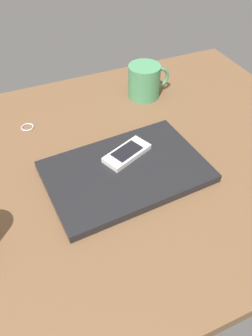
{
  "coord_description": "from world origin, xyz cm",
  "views": [
    {
      "loc": [
        -14.68,
        -51.83,
        54.91
      ],
      "look_at": [
        6.0,
        -4.89,
        5.0
      ],
      "focal_mm": 35.67,
      "sensor_mm": 36.0,
      "label": 1
    }
  ],
  "objects": [
    {
      "name": "coffee_mug",
      "position": [
        23.67,
        22.28,
        7.61
      ],
      "size": [
        12.29,
        8.87,
        9.22
      ],
      "color": "#4C9360",
      "rests_on": "desk_surface"
    },
    {
      "name": "key_ring",
      "position": [
        -10.21,
        20.62,
        3.18
      ],
      "size": [
        3.22,
        3.22,
        0.36
      ],
      "primitive_type": "torus",
      "color": "silver",
      "rests_on": "desk_surface"
    },
    {
      "name": "laptop_closed",
      "position": [
        6.0,
        -4.89,
        3.92
      ],
      "size": [
        35.25,
        24.23,
        1.84
      ],
      "primitive_type": "cube",
      "rotation": [
        0.0,
        0.0,
        0.06
      ],
      "color": "black",
      "rests_on": "desk_surface"
    },
    {
      "name": "cell_phone_on_laptop",
      "position": [
        7.91,
        -1.07,
        5.46
      ],
      "size": [
        12.06,
        8.71,
        1.32
      ],
      "color": "silver",
      "rests_on": "laptop_closed"
    },
    {
      "name": "desk_surface",
      "position": [
        0.0,
        0.0,
        1.5
      ],
      "size": [
        120.0,
        80.0,
        3.0
      ],
      "primitive_type": "cube",
      "color": "brown",
      "rests_on": "ground"
    }
  ]
}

